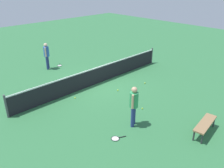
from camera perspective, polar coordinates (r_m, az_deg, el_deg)
ground_plane at (r=13.27m, az=-3.65°, el=0.11°), size 40.00×40.00×0.00m
court_net at (r=13.07m, az=-3.71°, el=2.11°), size 10.09×0.09×1.07m
player_near_side at (r=9.21m, az=5.29°, el=-4.63°), size 0.50×0.46×1.70m
player_far_side at (r=15.64m, az=-15.54°, el=7.04°), size 0.48×0.48×1.70m
tennis_racket_near_player at (r=8.97m, az=0.96°, el=-13.01°), size 0.60×0.42×0.03m
tennis_racket_far_player at (r=16.34m, az=-12.55°, el=4.40°), size 0.48×0.57×0.03m
tennis_ball_near_player at (r=10.83m, az=7.35°, el=-5.89°), size 0.07×0.07×0.07m
tennis_ball_by_net at (r=12.40m, az=1.42°, el=-1.51°), size 0.07×0.07×0.07m
tennis_ball_midcourt at (r=13.35m, az=7.96°, el=0.23°), size 0.07×0.07×0.07m
tennis_ball_baseline at (r=11.77m, az=-8.93°, el=-3.33°), size 0.07×0.07×0.07m
courtside_bench at (r=9.67m, az=21.59°, el=-9.01°), size 1.54×0.59×0.48m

